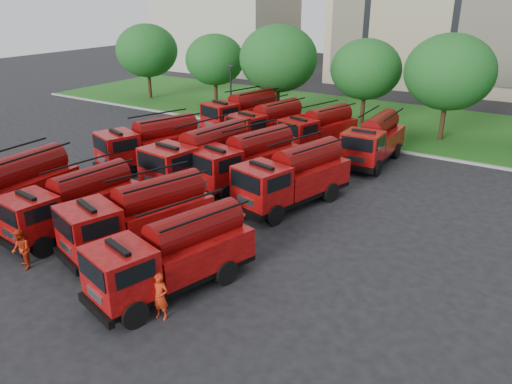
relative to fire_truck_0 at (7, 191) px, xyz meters
The scene contains 28 objects.
ground 9.41m from the fire_truck_0, 26.09° to the left, with size 140.00×140.00×0.00m, color black.
lawn 31.24m from the fire_truck_0, 74.54° to the left, with size 70.00×16.00×0.12m, color #1B4D14.
curb 23.55m from the fire_truck_0, 69.26° to the left, with size 70.00×0.30×0.14m, color gray.
side_building 52.84m from the fire_truck_0, 114.28° to the left, with size 18.00×12.00×10.00m, color #AAA497.
tree_0 30.61m from the fire_truck_0, 121.03° to the left, with size 6.30×6.30×7.70m.
tree_1 28.29m from the fire_truck_0, 105.84° to the left, with size 5.71×5.71×6.98m.
tree_2 25.84m from the fire_truck_0, 89.29° to the left, with size 6.72×6.72×8.22m.
tree_3 29.17m from the fire_truck_0, 75.39° to the left, with size 5.88×5.88×7.19m.
tree_4 30.39m from the fire_truck_0, 61.68° to the left, with size 6.55×6.55×8.01m.
lamp_post_0 21.37m from the fire_truck_0, 94.52° to the left, with size 0.60×0.25×5.11m.
fire_truck_0 is the anchor object (origin of this frame).
fire_truck_1 3.75m from the fire_truck_0, 16.44° to the left, with size 2.91×6.71×2.96m.
fire_truck_2 7.56m from the fire_truck_0, 11.97° to the left, with size 4.18×7.20×3.11m.
fire_truck_3 10.90m from the fire_truck_0, ahead, with size 3.87×6.97×3.01m.
fire_truck_4 10.05m from the fire_truck_0, 90.15° to the left, with size 4.47×7.36×3.17m.
fire_truck_5 10.39m from the fire_truck_0, 63.18° to the left, with size 3.45×7.72×3.40m.
fire_truck_6 12.69m from the fire_truck_0, 55.98° to the left, with size 3.96×7.44×3.22m.
fire_truck_7 14.38m from the fire_truck_0, 41.73° to the left, with size 4.05×7.43×3.22m.
fire_truck_8 20.49m from the fire_truck_0, 89.99° to the left, with size 3.97×7.36×3.18m.
fire_truck_9 18.91m from the fire_truck_0, 78.91° to the left, with size 3.61×7.15×3.11m.
fire_truck_10 20.91m from the fire_truck_0, 69.54° to the left, with size 3.86×6.87×2.97m.
fire_truck_11 22.15m from the fire_truck_0, 57.84° to the left, with size 2.69×6.89×3.10m.
firefighter_0 12.00m from the fire_truck_0, ahead, with size 0.65×0.48×1.78m, color #B3260D.
firefighter_1 5.44m from the fire_truck_0, 28.05° to the right, with size 0.87×0.47×1.78m, color #B3260D.
firefighter_2 10.59m from the fire_truck_0, 10.28° to the right, with size 0.94×0.53×1.60m, color #B3260D.
firefighter_3 11.87m from the fire_truck_0, 19.03° to the left, with size 1.24×0.64×1.91m, color #B3260D.
firefighter_4 2.98m from the fire_truck_0, 104.77° to the left, with size 0.81×0.53×1.66m, color black.
firefighter_5 14.24m from the fire_truck_0, 43.30° to the left, with size 1.67×0.72×1.80m, color #B3260D.
Camera 1 is at (14.23, -16.49, 10.81)m, focal length 35.00 mm.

